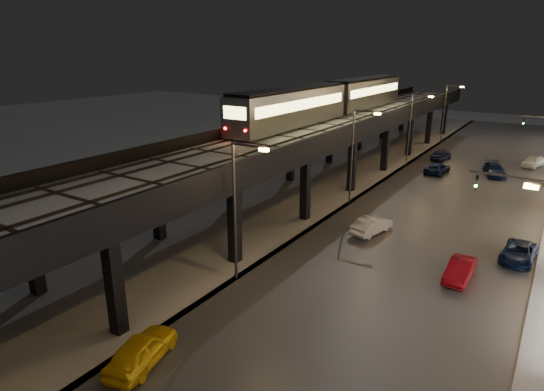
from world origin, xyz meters
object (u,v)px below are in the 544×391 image
Objects in this scene: car_onc_red at (533,162)px; car_taxi at (142,351)px; subway_train at (334,98)px; car_far_white at (441,155)px; car_onc_silver at (460,271)px; car_onc_dark at (519,253)px; car_mid_silver at (437,169)px; car_onc_white at (494,170)px; car_near_white at (371,226)px.

car_taxi is at bearing -86.86° from car_onc_red.
subway_train is 9.27× the size of car_taxi.
car_far_white is at bearing -151.32° from car_onc_red.
car_taxi is at bearing -121.20° from car_onc_silver.
car_onc_silver is 36.08m from car_onc_red.
car_onc_dark is 31.01m from car_onc_red.
car_mid_silver is 6.38m from car_onc_white.
car_far_white reaches higher than car_near_white.
subway_train is at bearing 22.47° from car_mid_silver.
car_onc_red is at bearing -160.80° from car_far_white.
car_onc_dark is at bearing -163.20° from car_near_white.
subway_train reaches higher than car_onc_red.
car_far_white is at bearing 116.36° from car_onc_dark.
car_taxi is at bearing -118.47° from car_onc_dark.
car_onc_silver is (19.94, -22.41, -7.90)m from subway_train.
car_far_white reaches higher than car_onc_silver.
car_near_white is 22.01m from car_mid_silver.
car_mid_silver is at bearing 107.18° from car_far_white.
car_far_white is 0.86× the size of car_onc_white.
subway_train reaches higher than car_taxi.
car_onc_dark is (12.05, -28.63, -0.10)m from car_far_white.
car_onc_silver is 5.82m from car_onc_dark.
car_onc_dark is (10.68, -21.22, -0.01)m from car_mid_silver.
car_onc_red is (21.47, 13.65, -7.83)m from subway_train.
subway_train is 9.52× the size of car_far_white.
car_near_white is 0.98× the size of car_onc_red.
car_onc_dark is 1.03× the size of car_onc_red.
car_taxi reaches higher than car_onc_silver.
car_onc_white is at bearing -115.10° from car_taxi.
car_far_white is 0.98× the size of car_onc_red.
car_onc_dark is 24.20m from car_onc_white.
car_onc_silver is (7.81, -26.28, 0.03)m from car_mid_silver.
car_onc_dark is (13.67, 21.86, -0.12)m from car_taxi.
car_far_white reaches higher than car_onc_dark.
subway_train is at bearing -43.31° from car_near_white.
car_taxi is at bearing 93.90° from car_near_white.
car_taxi is 0.96× the size of car_mid_silver.
car_onc_dark is at bearing 121.47° from car_mid_silver.
car_onc_white is at bearing 152.59° from car_far_white.
car_onc_dark is (10.49, 0.79, -0.08)m from car_near_white.
car_onc_white is (7.23, -4.91, -0.00)m from car_far_white.
car_onc_dark is at bearing 119.60° from car_far_white.
car_onc_white is at bearing 105.02° from car_onc_dark.
car_mid_silver is at bearing 17.72° from subway_train.
car_onc_silver is at bearing 163.17° from car_near_white.
subway_train is 17.46m from car_far_white.
car_near_white is at bearing 99.81° from car_far_white.
car_mid_silver is at bearing 120.27° from car_onc_dark.
car_far_white is at bearing 127.45° from car_onc_white.
subway_train is 20.64m from car_onc_white.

